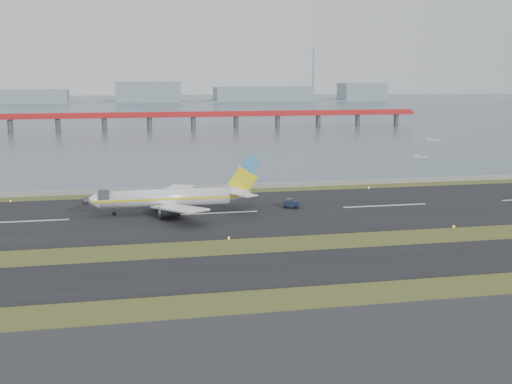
% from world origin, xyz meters
% --- Properties ---
extents(ground, '(1000.00, 1000.00, 0.00)m').
position_xyz_m(ground, '(0.00, 0.00, 0.00)').
color(ground, '#3D4C1B').
rests_on(ground, ground).
extents(taxiway_strip, '(1000.00, 18.00, 0.10)m').
position_xyz_m(taxiway_strip, '(0.00, -12.00, 0.05)').
color(taxiway_strip, black).
rests_on(taxiway_strip, ground).
extents(runway_strip, '(1000.00, 45.00, 0.10)m').
position_xyz_m(runway_strip, '(0.00, 30.00, 0.05)').
color(runway_strip, black).
rests_on(runway_strip, ground).
extents(seawall, '(1000.00, 2.50, 1.00)m').
position_xyz_m(seawall, '(0.00, 60.00, 0.50)').
color(seawall, gray).
rests_on(seawall, ground).
extents(bay_water, '(1400.00, 800.00, 1.30)m').
position_xyz_m(bay_water, '(0.00, 460.00, 0.00)').
color(bay_water, '#475665').
rests_on(bay_water, ground).
extents(red_pier, '(260.00, 5.00, 10.20)m').
position_xyz_m(red_pier, '(20.00, 250.00, 7.28)').
color(red_pier, red).
rests_on(red_pier, ground).
extents(far_shoreline, '(1400.00, 80.00, 60.50)m').
position_xyz_m(far_shoreline, '(13.62, 620.00, 6.07)').
color(far_shoreline, gray).
rests_on(far_shoreline, ground).
extents(airliner, '(38.52, 32.89, 12.80)m').
position_xyz_m(airliner, '(-8.29, 32.26, 3.46)').
color(airliner, white).
rests_on(airliner, ground).
extents(pushback_tug, '(3.88, 3.07, 2.18)m').
position_xyz_m(pushback_tug, '(18.28, 32.24, 1.06)').
color(pushback_tug, '#151E3A').
rests_on(pushback_tug, ground).
extents(workboat_near, '(6.25, 3.89, 1.45)m').
position_xyz_m(workboat_near, '(86.52, 108.08, 0.46)').
color(workboat_near, '#B4B4B8').
rests_on(workboat_near, ground).
extents(workboat_far, '(6.92, 3.90, 1.60)m').
position_xyz_m(workboat_far, '(119.28, 164.03, 0.51)').
color(workboat_far, '#B4B4B8').
rests_on(workboat_far, ground).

